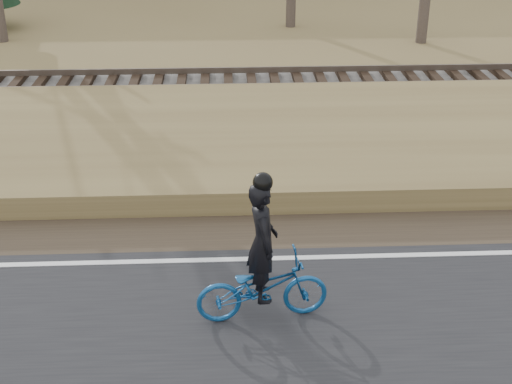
{
  "coord_description": "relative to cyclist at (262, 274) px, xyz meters",
  "views": [
    {
      "loc": [
        4.08,
        -9.49,
        5.98
      ],
      "look_at": [
        4.55,
        0.5,
        1.1
      ],
      "focal_mm": 50.0,
      "sensor_mm": 36.0,
      "label": 1
    }
  ],
  "objects": [
    {
      "name": "cyclist",
      "position": [
        0.0,
        0.0,
        0.0
      ],
      "size": [
        1.88,
        0.84,
        2.2
      ],
      "rotation": [
        0.0,
        0.0,
        1.69
      ],
      "color": "navy",
      "rests_on": "road"
    },
    {
      "name": "railroad",
      "position": [
        -4.55,
        9.34,
        -0.23
      ],
      "size": [
        120.0,
        2.4,
        0.29
      ],
      "color": "black",
      "rests_on": "ballast"
    },
    {
      "name": "embankment",
      "position": [
        -4.55,
        5.54,
        -0.54
      ],
      "size": [
        120.0,
        5.0,
        0.44
      ],
      "primitive_type": "cube",
      "color": "olive",
      "rests_on": "ground"
    },
    {
      "name": "ballast",
      "position": [
        -4.55,
        9.34,
        -0.53
      ],
      "size": [
        120.0,
        3.0,
        0.45
      ],
      "primitive_type": "cube",
      "color": "slate",
      "rests_on": "ground"
    }
  ]
}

